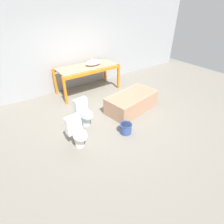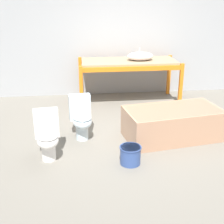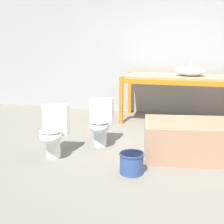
% 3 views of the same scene
% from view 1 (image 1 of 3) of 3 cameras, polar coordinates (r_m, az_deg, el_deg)
% --- Properties ---
extents(ground_plane, '(12.00, 12.00, 0.00)m').
position_cam_1_polar(ground_plane, '(5.15, -0.44, -0.20)').
color(ground_plane, slate).
extents(warehouse_wall_rear, '(10.80, 0.08, 3.20)m').
position_cam_1_polar(warehouse_wall_rear, '(6.47, -13.21, 21.34)').
color(warehouse_wall_rear, '#9EA0A3').
rests_on(warehouse_wall_rear, ground_plane).
extents(shelving_rack, '(2.11, 0.94, 0.91)m').
position_cam_1_polar(shelving_rack, '(6.17, -8.17, 13.57)').
color(shelving_rack, orange).
rests_on(shelving_rack, ground_plane).
extents(sink_basin, '(0.55, 0.35, 0.26)m').
position_cam_1_polar(sink_basin, '(6.17, -6.16, 15.71)').
color(sink_basin, silver).
rests_on(sink_basin, shelving_rack).
extents(bathtub_main, '(1.64, 1.02, 0.50)m').
position_cam_1_polar(bathtub_main, '(5.18, 6.41, 3.56)').
color(bathtub_main, tan).
rests_on(bathtub_main, ground_plane).
extents(toilet_near, '(0.39, 0.55, 0.71)m').
position_cam_1_polar(toilet_near, '(4.54, -9.04, -0.23)').
color(toilet_near, silver).
rests_on(toilet_near, ground_plane).
extents(toilet_far, '(0.38, 0.54, 0.71)m').
position_cam_1_polar(toilet_far, '(3.92, -11.26, -6.53)').
color(toilet_far, white).
rests_on(toilet_far, ground_plane).
extents(bucket_white, '(0.31, 0.31, 0.26)m').
position_cam_1_polar(bucket_white, '(4.34, 4.52, -5.28)').
color(bucket_white, '#334C8C').
rests_on(bucket_white, ground_plane).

